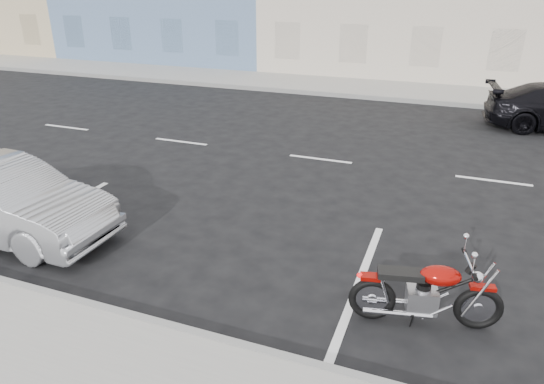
# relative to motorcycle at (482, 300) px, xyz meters

# --- Properties ---
(ground) EXTENTS (120.00, 120.00, 0.00)m
(ground) POSITION_rel_motorcycle_xyz_m (-1.62, 5.49, -0.44)
(ground) COLOR black
(ground) RESTS_ON ground
(sidewalk_far) EXTENTS (80.00, 3.40, 0.15)m
(sidewalk_far) POSITION_rel_motorcycle_xyz_m (-6.62, 14.19, -0.37)
(sidewalk_far) COLOR gray
(sidewalk_far) RESTS_ON ground
(curb_far) EXTENTS (80.00, 0.12, 0.16)m
(curb_far) POSITION_rel_motorcycle_xyz_m (-6.62, 12.49, -0.36)
(curb_far) COLOR gray
(curb_far) RESTS_ON ground
(motorcycle) EXTENTS (1.91, 0.74, 0.97)m
(motorcycle) POSITION_rel_motorcycle_xyz_m (0.00, 0.00, 0.00)
(motorcycle) COLOR black
(motorcycle) RESTS_ON ground
(sedan_silver) EXTENTS (4.01, 1.46, 1.31)m
(sedan_silver) POSITION_rel_motorcycle_xyz_m (-7.64, -0.24, 0.21)
(sedan_silver) COLOR #929499
(sedan_silver) RESTS_ON ground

